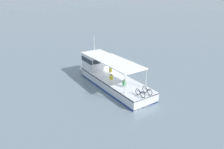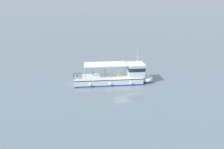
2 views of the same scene
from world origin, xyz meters
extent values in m
plane|color=slate|center=(0.00, 0.00, 0.00)|extent=(400.00, 400.00, 0.00)
cube|color=silver|center=(1.76, 1.80, 0.55)|extent=(6.02, 11.26, 1.10)
ellipsoid|color=silver|center=(0.07, -4.17, 0.55)|extent=(3.43, 2.92, 1.01)
cube|color=navy|center=(1.76, 1.80, 0.10)|extent=(6.06, 11.27, 0.16)
cube|color=#2D2D33|center=(1.76, 1.80, 1.02)|extent=(6.08, 11.28, 0.10)
cube|color=silver|center=(0.56, -2.43, 2.05)|extent=(3.33, 3.24, 1.90)
cube|color=#19232D|center=(0.56, -2.43, 2.38)|extent=(3.40, 3.30, 0.56)
cube|color=white|center=(0.56, -2.43, 3.06)|extent=(3.52, 3.44, 0.12)
cube|color=white|center=(1.88, 2.23, 3.15)|extent=(4.66, 7.25, 0.10)
cylinder|color=silver|center=(2.30, -1.26, 2.10)|extent=(0.08, 0.08, 2.00)
cylinder|color=silver|center=(-0.31, -0.52, 2.10)|extent=(0.08, 0.08, 2.00)
cylinder|color=silver|center=(4.07, 4.99, 2.10)|extent=(0.08, 0.08, 2.00)
cylinder|color=silver|center=(1.46, 5.73, 2.10)|extent=(0.08, 0.08, 2.00)
cylinder|color=silver|center=(0.48, -2.72, 4.22)|extent=(0.06, 0.06, 2.20)
sphere|color=white|center=(-0.88, -0.99, 0.50)|extent=(0.36, 0.36, 0.36)
sphere|color=white|center=(0.02, 2.19, 0.50)|extent=(0.36, 0.36, 0.36)
sphere|color=white|center=(0.86, 5.17, 0.50)|extent=(0.36, 0.36, 0.36)
torus|color=black|center=(3.43, 6.05, 1.43)|extent=(0.24, 0.65, 0.66)
torus|color=black|center=(3.62, 6.73, 1.43)|extent=(0.24, 0.65, 0.66)
cylinder|color=#1E478C|center=(3.53, 6.39, 1.55)|extent=(0.25, 0.69, 0.06)
torus|color=black|center=(2.56, 6.30, 1.43)|extent=(0.24, 0.65, 0.66)
torus|color=black|center=(2.75, 6.97, 1.43)|extent=(0.24, 0.65, 0.66)
cylinder|color=#232328|center=(2.66, 6.64, 1.55)|extent=(0.25, 0.69, 0.06)
cube|color=#338C4C|center=(2.87, 4.00, 1.56)|extent=(0.37, 0.30, 0.52)
sphere|color=#9E7051|center=(2.87, 4.00, 1.93)|extent=(0.20, 0.20, 0.20)
cube|color=yellow|center=(2.64, 2.02, 1.56)|extent=(0.37, 0.30, 0.52)
sphere|color=#9E7051|center=(2.64, 2.02, 1.93)|extent=(0.20, 0.20, 0.20)
cube|color=yellow|center=(0.98, 0.44, 1.56)|extent=(0.37, 0.30, 0.52)
sphere|color=beige|center=(0.98, 0.44, 1.93)|extent=(0.20, 0.20, 0.20)
camera|label=1|loc=(18.19, 15.41, 10.17)|focal=32.27mm
camera|label=2|loc=(-29.49, 14.07, 12.90)|focal=35.55mm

